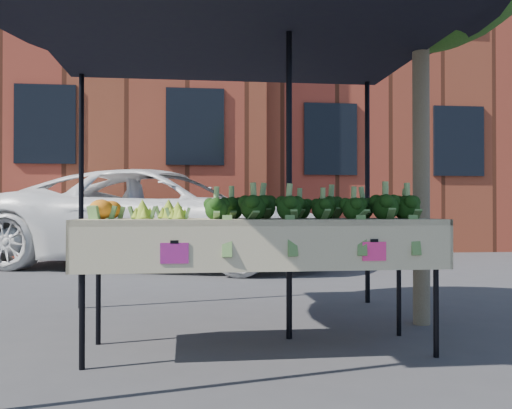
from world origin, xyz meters
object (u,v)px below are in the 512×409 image
street_tree (421,83)px  vehicle (164,93)px  canopy (242,156)px  table (259,285)px

street_tree → vehicle: bearing=114.7°
canopy → vehicle: vehicle is taller
table → canopy: (-0.09, 0.41, 0.92)m
table → street_tree: size_ratio=0.59×
table → canopy: canopy is taller
canopy → vehicle: bearing=98.7°
canopy → street_tree: bearing=11.4°
table → street_tree: (1.47, 0.72, 1.59)m
canopy → street_tree: (1.55, 0.31, 0.67)m
vehicle → street_tree: vehicle is taller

